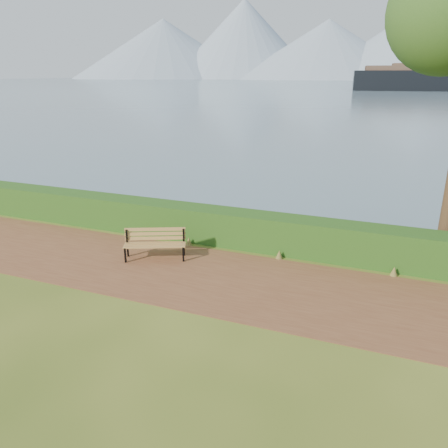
% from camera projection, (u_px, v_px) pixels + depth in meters
% --- Properties ---
extents(ground, '(140.00, 140.00, 0.00)m').
position_uv_depth(ground, '(193.00, 280.00, 10.52)').
color(ground, '#3B5016').
rests_on(ground, ground).
extents(path, '(40.00, 3.40, 0.01)m').
position_uv_depth(path, '(198.00, 275.00, 10.78)').
color(path, brown).
rests_on(path, ground).
extents(hedge, '(32.00, 0.85, 1.00)m').
position_uv_depth(hedge, '(231.00, 228.00, 12.64)').
color(hedge, '#1D4714').
rests_on(hedge, ground).
extents(water, '(700.00, 510.00, 0.00)m').
position_uv_depth(water, '(396.00, 83.00, 239.22)').
color(water, slate).
rests_on(water, ground).
extents(mountains, '(585.00, 190.00, 70.00)m').
position_uv_depth(mountains, '(392.00, 44.00, 361.82)').
color(mountains, '#798EA2').
rests_on(mountains, ground).
extents(bench, '(1.68, 1.09, 0.82)m').
position_uv_depth(bench, '(155.00, 242.00, 11.66)').
color(bench, black).
rests_on(bench, ground).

